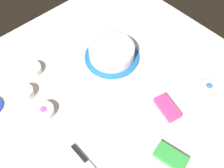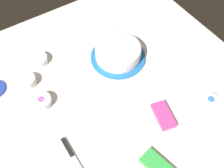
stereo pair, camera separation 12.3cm
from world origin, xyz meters
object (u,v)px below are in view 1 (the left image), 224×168
spreading_knife (87,162)px  sprinkle_bowl_pink (25,93)px  frosted_cake (112,52)px  sprinkle_bowl_yellow (32,69)px  sprinkle_bowl_rainbow (44,111)px  candy_box_upper (167,108)px  sprinkle_bowl_blue (208,87)px  candy_box_lower (171,157)px

spreading_knife → sprinkle_bowl_pink: (0.46, 0.01, 0.02)m
frosted_cake → spreading_knife: size_ratio=1.24×
sprinkle_bowl_yellow → sprinkle_bowl_pink: bearing=133.5°
sprinkle_bowl_yellow → frosted_cake: bearing=-119.2°
sprinkle_bowl_rainbow → sprinkle_bowl_yellow: bearing=-20.6°
frosted_cake → candy_box_upper: bearing=177.0°
sprinkle_bowl_rainbow → sprinkle_bowl_blue: bearing=-122.6°
candy_box_lower → candy_box_upper: same height
spreading_knife → candy_box_lower: bearing=-129.3°
frosted_cake → spreading_knife: bearing=127.3°
frosted_cake → sprinkle_bowl_rainbow: 0.46m
candy_box_upper → sprinkle_bowl_yellow: bearing=43.5°
spreading_knife → sprinkle_bowl_blue: size_ratio=2.98×
frosted_cake → sprinkle_bowl_rainbow: size_ratio=3.21×
sprinkle_bowl_rainbow → sprinkle_bowl_yellow: size_ratio=0.96×
sprinkle_bowl_yellow → candy_box_lower: size_ratio=0.69×
sprinkle_bowl_pink → sprinkle_bowl_yellow: bearing=-46.5°
sprinkle_bowl_blue → candy_box_upper: (0.06, 0.23, -0.01)m
candy_box_lower → sprinkle_bowl_pink: bearing=10.2°
frosted_cake → sprinkle_bowl_yellow: frosted_cake is taller
sprinkle_bowl_pink → candy_box_upper: sprinkle_bowl_pink is taller
sprinkle_bowl_blue → sprinkle_bowl_rainbow: 0.80m
sprinkle_bowl_blue → candy_box_upper: bearing=75.1°
sprinkle_bowl_yellow → candy_box_lower: (-0.78, -0.18, -0.01)m
sprinkle_bowl_blue → sprinkle_bowl_pink: bearing=49.8°
spreading_knife → sprinkle_bowl_rainbow: (0.31, -0.00, 0.02)m
sprinkle_bowl_rainbow → candy_box_lower: bearing=-153.3°
frosted_cake → candy_box_upper: 0.41m
sprinkle_bowl_yellow → candy_box_upper: sprinkle_bowl_yellow is taller
spreading_knife → candy_box_lower: size_ratio=1.72×
sprinkle_bowl_blue → candy_box_lower: size_ratio=0.58×
spreading_knife → sprinkle_bowl_pink: sprinkle_bowl_pink is taller
sprinkle_bowl_rainbow → candy_box_upper: size_ratio=0.66×
sprinkle_bowl_blue → sprinkle_bowl_yellow: size_ratio=0.84×
sprinkle_bowl_pink → spreading_knife: bearing=-179.0°
frosted_cake → sprinkle_bowl_yellow: size_ratio=3.10×
frosted_cake → sprinkle_bowl_yellow: 0.42m
sprinkle_bowl_blue → frosted_cake: bearing=24.0°
frosted_cake → sprinkle_bowl_pink: frosted_cake is taller
spreading_knife → sprinkle_bowl_pink: 0.46m
frosted_cake → sprinkle_bowl_pink: size_ratio=3.41×
sprinkle_bowl_yellow → sprinkle_bowl_rainbow: bearing=159.4°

